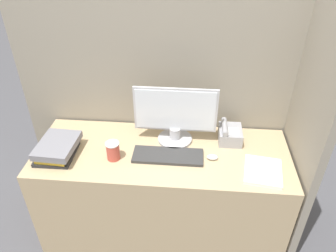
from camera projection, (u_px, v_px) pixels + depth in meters
cubicle_panel_rear at (167, 103)px, 2.30m from camera, size 2.04×0.04×1.77m
cubicle_panel_right at (303, 136)px, 1.98m from camera, size 0.04×0.68×1.77m
desk at (162, 192)px, 2.31m from camera, size 1.64×0.62×0.73m
monitor at (175, 118)px, 2.11m from camera, size 0.53×0.23×0.39m
keyboard at (168, 156)px, 2.06m from camera, size 0.44×0.16×0.02m
mouse at (212, 157)px, 2.04m from camera, size 0.07×0.05×0.03m
coffee_cup at (113, 151)px, 2.02m from camera, size 0.09×0.09×0.12m
book_stack at (57, 149)px, 2.05m from camera, size 0.25×0.30×0.10m
desk_telephone at (230, 134)px, 2.18m from camera, size 0.15×0.18×0.13m
paper_pile at (263, 171)px, 1.94m from camera, size 0.25×0.28×0.02m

